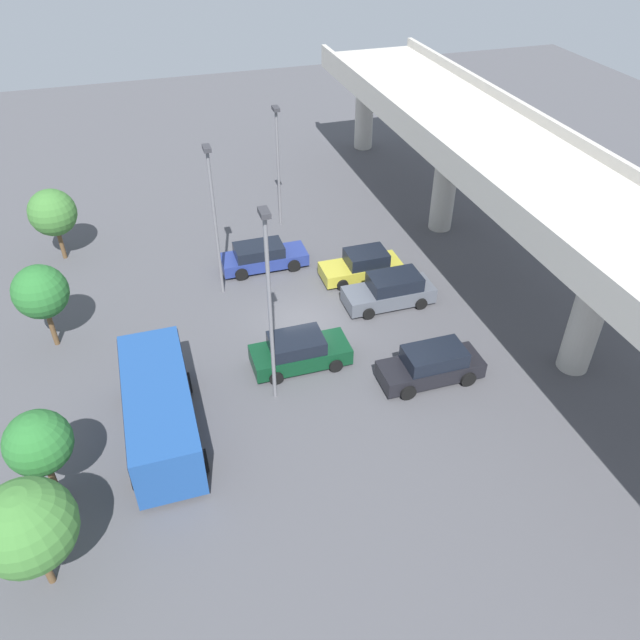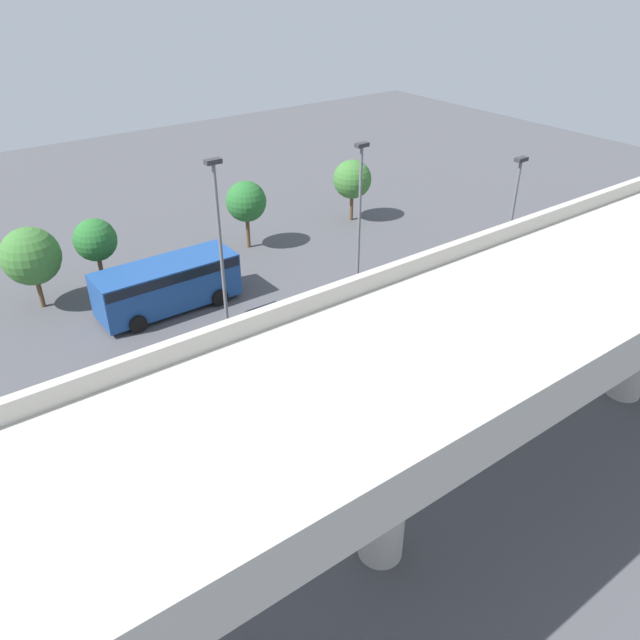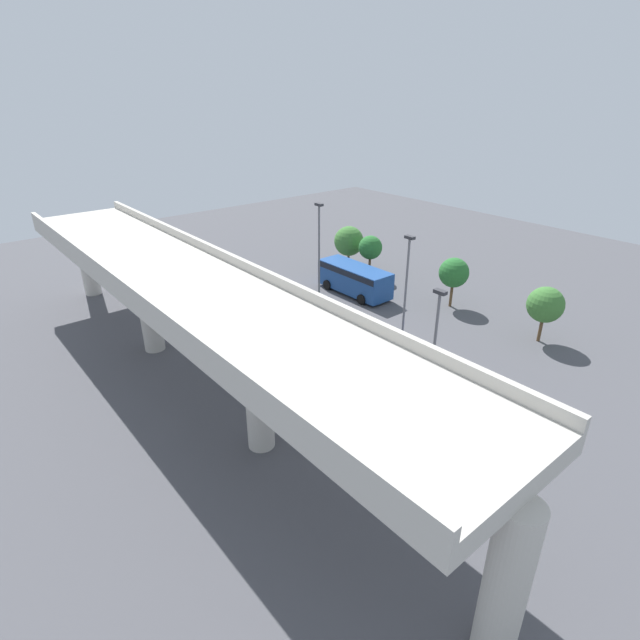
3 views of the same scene
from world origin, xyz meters
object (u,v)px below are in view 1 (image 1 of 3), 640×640
lamp_post_by_overpass (269,298)px  tree_front_centre (40,292)px  lamp_post_near_aisle (214,212)px  parked_car_1 (362,265)px  tree_front_right (38,443)px  parked_car_4 (431,365)px  shuttle_bus (159,407)px  parked_car_3 (299,351)px  tree_front_far_right (27,527)px  parked_car_2 (390,291)px  lamp_post_mid_lot (278,158)px  parked_car_0 (262,256)px  tree_front_left (52,213)px

lamp_post_by_overpass → tree_front_centre: 11.36m
lamp_post_near_aisle → lamp_post_by_overpass: (8.51, 0.73, 0.44)m
parked_car_1 → tree_front_right: tree_front_right is taller
parked_car_4 → shuttle_bus: shuttle_bus is taller
parked_car_3 → tree_front_far_right: 13.25m
lamp_post_near_aisle → tree_front_right: bearing=-35.0°
parked_car_2 → parked_car_4: parked_car_2 is taller
shuttle_bus → parked_car_4: bearing=89.2°
lamp_post_near_aisle → parked_car_1: bearing=83.7°
parked_car_4 → lamp_post_mid_lot: lamp_post_mid_lot is taller
parked_car_1 → lamp_post_near_aisle: 8.59m
shuttle_bus → lamp_post_mid_lot: 18.18m
parked_car_4 → lamp_post_by_overpass: 8.16m
parked_car_3 → lamp_post_by_overpass: size_ratio=0.50×
parked_car_2 → tree_front_right: bearing=25.8°
parked_car_0 → shuttle_bus: shuttle_bus is taller
shuttle_bus → tree_front_right: (2.06, -3.95, 1.48)m
lamp_post_near_aisle → tree_front_left: 10.27m
parked_car_3 → parked_car_2: bearing=29.1°
parked_car_3 → tree_front_centre: size_ratio=1.05×
parked_car_0 → parked_car_2: parked_car_2 is taller
tree_front_left → tree_front_right: bearing=0.2°
parked_car_0 → parked_car_3: 8.53m
shuttle_bus → parked_car_3: bearing=111.6°
parked_car_2 → tree_front_left: bearing=-31.1°
tree_front_right → lamp_post_near_aisle: bearing=145.0°
parked_car_2 → tree_front_far_right: tree_front_far_right is taller
tree_front_right → parked_car_2: bearing=115.8°
tree_front_right → parked_car_3: bearing=113.9°
parked_car_0 → tree_front_far_right: 19.68m
lamp_post_near_aisle → tree_front_far_right: (14.62, -8.19, -1.81)m
lamp_post_mid_lot → tree_front_far_right: (20.94, -12.98, -1.45)m
parked_car_2 → parked_car_4: size_ratio=1.00×
parked_car_0 → shuttle_bus: (11.03, -6.62, 0.82)m
parked_car_0 → tree_front_right: bearing=-128.9°
parked_car_2 → parked_car_4: bearing=85.3°
parked_car_0 → lamp_post_by_overpass: lamp_post_by_overpass is taller
parked_car_1 → parked_car_2: parked_car_2 is taller
tree_front_right → shuttle_bus: bearing=117.6°
tree_front_left → tree_front_centre: 8.10m
parked_car_3 → shuttle_bus: 6.87m
parked_car_2 → lamp_post_near_aisle: size_ratio=0.57×
parked_car_3 → tree_front_right: size_ratio=1.07×
lamp_post_by_overpass → tree_front_right: bearing=-71.7°
parked_car_0 → parked_car_1: (2.54, 4.98, 0.01)m
lamp_post_mid_lot → tree_front_centre: 15.58m
parked_car_4 → tree_front_far_right: 16.70m
tree_front_left → tree_front_centre: (8.09, -0.26, 0.11)m
lamp_post_mid_lot → tree_front_centre: size_ratio=1.73×
parked_car_0 → tree_front_right: 16.99m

